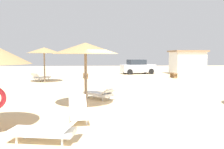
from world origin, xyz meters
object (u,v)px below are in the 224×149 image
parasol_2 (44,50)px  lounger_0 (79,110)px  lounger_4 (47,130)px  bench_1 (174,74)px  parked_car (138,67)px  parasol_0 (85,49)px  lounger_5 (100,93)px  beach_cabana (187,62)px  lounger_2 (41,77)px  bench_0 (86,75)px

parasol_2 → lounger_0: 12.48m
lounger_4 → bench_1: 19.37m
bench_1 → parked_car: parked_car is taller
parasol_0 → bench_1: size_ratio=1.89×
lounger_5 → beach_cabana: beach_cabana is taller
lounger_2 → parked_car: 12.31m
lounger_4 → lounger_0: bearing=73.3°
lounger_4 → lounger_2: bearing=102.8°
parasol_0 → lounger_4: 4.78m
parasol_2 → lounger_4: (2.87, -13.95, -2.33)m
lounger_4 → lounger_5: 6.17m
lounger_4 → beach_cabana: 24.49m
parasol_0 → lounger_4: parasol_0 is taller
lounger_2 → parked_car: parked_car is taller
parasol_2 → lounger_5: bearing=-61.2°
parasol_2 → parked_car: parasol_2 is taller
parasol_0 → parasol_2: parasol_2 is taller
bench_1 → lounger_0: bearing=-119.6°
parasol_0 → lounger_4: size_ratio=1.44×
parasol_2 → lounger_0: size_ratio=1.49×
lounger_2 → bench_0: 4.32m
parasol_0 → parked_car: 19.24m
lounger_4 → bench_0: 17.18m
parasol_2 → lounger_4: size_ratio=1.47×
parasol_2 → lounger_5: (4.38, -7.97, -2.33)m
parasol_0 → lounger_2: 12.05m
parasol_2 → bench_1: parasol_2 is taller
bench_0 → parked_car: parked_car is taller
parasol_0 → parasol_2: bearing=110.8°
parasol_0 → lounger_2: size_ratio=1.45×
lounger_4 → bench_0: bearing=88.7°
bench_0 → parked_car: 8.07m
parasol_0 → lounger_0: (-0.19, -1.93, -2.23)m
beach_cabana → parasol_2: bearing=-153.9°
lounger_5 → bench_1: lounger_5 is taller
lounger_2 → beach_cabana: size_ratio=0.52×
parasol_2 → lounger_4: 14.43m
lounger_2 → parked_car: size_ratio=0.46×
lounger_2 → parasol_0: bearing=-68.7°
lounger_2 → parked_car: bearing=36.3°
parasol_2 → lounger_2: parasol_2 is taller
parasol_0 → bench_0: bearing=92.1°
parked_car → bench_0: bearing=-139.0°
lounger_2 → parked_car: (9.91, 7.29, 0.51)m
parasol_2 → lounger_2: (-0.58, 1.23, -2.33)m
parasol_2 → beach_cabana: size_ratio=0.77×
lounger_0 → bench_0: lounger_0 is taller
beach_cabana → lounger_4: bearing=-119.6°
bench_1 → lounger_4: bearing=-118.1°
lounger_0 → beach_cabana: 22.25m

